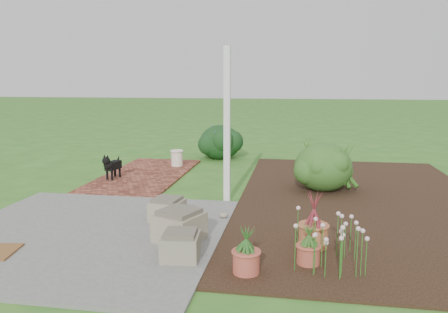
% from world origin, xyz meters
% --- Properties ---
extents(ground, '(80.00, 80.00, 0.00)m').
position_xyz_m(ground, '(0.00, 0.00, 0.00)').
color(ground, '#2B6520').
rests_on(ground, ground).
extents(concrete_patio, '(3.50, 3.50, 0.04)m').
position_xyz_m(concrete_patio, '(-1.25, -1.75, 0.02)').
color(concrete_patio, '#60605E').
rests_on(concrete_patio, ground).
extents(brick_path, '(1.60, 3.50, 0.04)m').
position_xyz_m(brick_path, '(-1.70, 1.75, 0.02)').
color(brick_path, '#5C281D').
rests_on(brick_path, ground).
extents(garden_bed, '(4.00, 7.00, 0.03)m').
position_xyz_m(garden_bed, '(2.50, 0.50, 0.01)').
color(garden_bed, black).
rests_on(garden_bed, ground).
extents(veranda_post, '(0.10, 0.10, 2.50)m').
position_xyz_m(veranda_post, '(0.30, 0.10, 1.25)').
color(veranda_post, white).
rests_on(veranda_post, ground).
extents(stone_trough_near, '(0.66, 0.66, 0.33)m').
position_xyz_m(stone_trough_near, '(0.02, -1.83, 0.21)').
color(stone_trough_near, gray).
rests_on(stone_trough_near, concrete_patio).
extents(stone_trough_mid, '(0.44, 0.44, 0.27)m').
position_xyz_m(stone_trough_mid, '(0.18, -2.36, 0.17)').
color(stone_trough_mid, gray).
rests_on(stone_trough_mid, concrete_patio).
extents(stone_trough_far, '(0.47, 0.47, 0.28)m').
position_xyz_m(stone_trough_far, '(-0.35, -1.09, 0.18)').
color(stone_trough_far, gray).
rests_on(stone_trough_far, concrete_patio).
extents(black_dog, '(0.23, 0.54, 0.47)m').
position_xyz_m(black_dog, '(-2.18, 1.21, 0.32)').
color(black_dog, black).
rests_on(black_dog, brick_path).
extents(cream_ceramic_urn, '(0.32, 0.32, 0.35)m').
position_xyz_m(cream_ceramic_urn, '(-1.28, 2.72, 0.22)').
color(cream_ceramic_urn, beige).
rests_on(cream_ceramic_urn, brick_path).
extents(evergreen_shrub, '(1.07, 1.07, 0.87)m').
position_xyz_m(evergreen_shrub, '(1.88, 1.05, 0.46)').
color(evergreen_shrub, '#1E3D12').
rests_on(evergreen_shrub, garden_bed).
extents(agapanthus_clump_back, '(1.38, 1.38, 1.00)m').
position_xyz_m(agapanthus_clump_back, '(2.10, 1.12, 0.53)').
color(agapanthus_clump_back, '#1C3E11').
rests_on(agapanthus_clump_back, garden_bed).
extents(agapanthus_clump_front, '(0.84, 0.84, 0.73)m').
position_xyz_m(agapanthus_clump_front, '(1.74, 3.26, 0.39)').
color(agapanthus_clump_front, '#143C0A').
rests_on(agapanthus_clump_front, garden_bed).
extents(pink_flower_patch, '(0.95, 0.95, 0.56)m').
position_xyz_m(pink_flower_patch, '(1.81, -2.22, 0.31)').
color(pink_flower_patch, '#113D0F').
rests_on(pink_flower_patch, garden_bed).
extents(terracotta_pot_bronze, '(0.35, 0.35, 0.28)m').
position_xyz_m(terracotta_pot_bronze, '(1.62, -1.75, 0.17)').
color(terracotta_pot_bronze, '#AD633A').
rests_on(terracotta_pot_bronze, garden_bed).
extents(terracotta_pot_small_left, '(0.26, 0.26, 0.21)m').
position_xyz_m(terracotta_pot_small_left, '(1.56, -2.24, 0.13)').
color(terracotta_pot_small_left, '#AA4D39').
rests_on(terracotta_pot_small_left, garden_bed).
extents(terracotta_pot_small_right, '(0.28, 0.28, 0.23)m').
position_xyz_m(terracotta_pot_small_right, '(0.93, -2.57, 0.15)').
color(terracotta_pot_small_right, '#B34D3C').
rests_on(terracotta_pot_small_right, garden_bed).
extents(purple_flowering_bush, '(1.33, 1.33, 0.88)m').
position_xyz_m(purple_flowering_bush, '(-0.50, 4.01, 0.44)').
color(purple_flowering_bush, black).
rests_on(purple_flowering_bush, ground).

